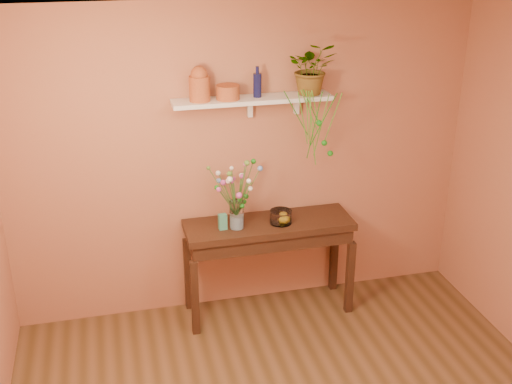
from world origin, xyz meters
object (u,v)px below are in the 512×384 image
at_px(sideboard, 269,235).
at_px(spider_plant, 312,68).
at_px(bouquet, 237,184).
at_px(blue_bottle, 257,85).
at_px(terracotta_jug, 199,85).
at_px(glass_bowl, 281,217).
at_px(glass_vase, 237,217).

distance_m(sideboard, spider_plant, 1.46).
height_order(sideboard, bouquet, bouquet).
height_order(blue_bottle, spider_plant, spider_plant).
bearing_deg(spider_plant, blue_bottle, 177.94).
bearing_deg(terracotta_jug, sideboard, -11.70).
bearing_deg(glass_bowl, glass_vase, -179.45).
distance_m(spider_plant, glass_vase, 1.36).
relative_size(terracotta_jug, bouquet, 0.58).
bearing_deg(glass_vase, glass_bowl, 0.55).
height_order(terracotta_jug, glass_bowl, terracotta_jug).
bearing_deg(terracotta_jug, glass_bowl, -13.70).
distance_m(terracotta_jug, blue_bottle, 0.47).
relative_size(terracotta_jug, blue_bottle, 1.12).
xyz_separation_m(sideboard, glass_vase, (-0.29, -0.05, 0.23)).
height_order(blue_bottle, glass_vase, blue_bottle).
distance_m(bouquet, glass_bowl, 0.51).
distance_m(sideboard, glass_bowl, 0.21).
bearing_deg(terracotta_jug, glass_vase, -32.35).
distance_m(spider_plant, glass_bowl, 1.27).
distance_m(glass_vase, bouquet, 0.29).
bearing_deg(glass_vase, bouquet, 14.38).
bearing_deg(glass_vase, terracotta_jug, 147.65).
bearing_deg(spider_plant, glass_vase, -166.74).
height_order(blue_bottle, glass_bowl, blue_bottle).
relative_size(sideboard, terracotta_jug, 5.21).
bearing_deg(sideboard, blue_bottle, 119.15).
bearing_deg(terracotta_jug, bouquet, -31.72).
height_order(sideboard, terracotta_jug, terracotta_jug).
xyz_separation_m(terracotta_jug, spider_plant, (0.92, 0.00, 0.08)).
xyz_separation_m(sideboard, glass_bowl, (0.09, -0.04, 0.18)).
height_order(sideboard, glass_vase, glass_vase).
height_order(glass_vase, glass_bowl, glass_vase).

